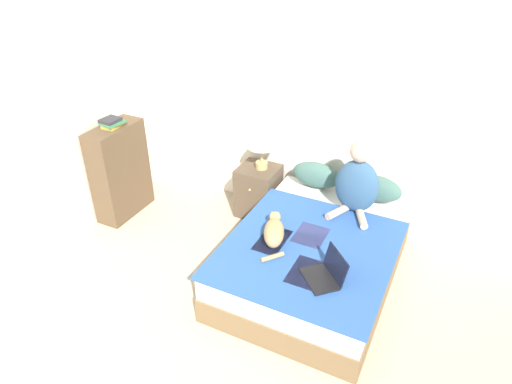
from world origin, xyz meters
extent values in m
cube|color=silver|center=(0.00, 3.64, 1.27)|extent=(5.02, 0.05, 2.55)
cube|color=silver|center=(-2.03, 1.81, 1.27)|extent=(0.05, 4.62, 2.55)
cube|color=brown|center=(0.46, 2.62, 0.12)|extent=(1.36, 1.90, 0.24)
cube|color=silver|center=(0.46, 2.62, 0.35)|extent=(1.34, 1.87, 0.21)
cube|color=#2D569E|center=(0.46, 2.43, 0.46)|extent=(1.40, 1.52, 0.02)
cube|color=#3D4784|center=(0.41, 2.62, 0.47)|extent=(0.27, 0.33, 0.01)
cube|color=#3D4784|center=(0.13, 2.40, 0.47)|extent=(0.23, 0.40, 0.01)
cube|color=#3D4784|center=(0.57, 2.14, 0.47)|extent=(0.31, 0.36, 0.01)
ellipsoid|color=#42665B|center=(0.15, 3.44, 0.61)|extent=(0.51, 0.21, 0.27)
ellipsoid|color=#42665B|center=(0.76, 3.44, 0.61)|extent=(0.51, 0.21, 0.27)
ellipsoid|color=#33567A|center=(0.64, 3.18, 0.74)|extent=(0.41, 0.23, 0.54)
sphere|color=#DBB293|center=(0.64, 3.18, 1.10)|extent=(0.20, 0.20, 0.20)
cylinder|color=#DBB293|center=(0.52, 3.03, 0.51)|extent=(0.18, 0.29, 0.07)
cylinder|color=#DBB293|center=(0.75, 3.03, 0.51)|extent=(0.18, 0.29, 0.07)
ellipsoid|color=tan|center=(0.15, 2.40, 0.56)|extent=(0.30, 0.41, 0.18)
sphere|color=tan|center=(0.07, 2.59, 0.58)|extent=(0.10, 0.10, 0.10)
cone|color=tan|center=(0.05, 2.58, 0.62)|extent=(0.05, 0.05, 0.05)
cone|color=tan|center=(0.10, 2.60, 0.62)|extent=(0.05, 0.05, 0.05)
cylinder|color=tan|center=(0.24, 2.17, 0.49)|extent=(0.16, 0.18, 0.04)
cube|color=black|center=(0.67, 2.10, 0.48)|extent=(0.37, 0.37, 0.02)
cube|color=black|center=(0.76, 2.19, 0.60)|extent=(0.26, 0.26, 0.21)
cube|color=brown|center=(-0.48, 3.37, 0.29)|extent=(0.42, 0.40, 0.57)
sphere|color=tan|center=(-0.48, 3.16, 0.41)|extent=(0.03, 0.03, 0.03)
cylinder|color=tan|center=(-0.45, 3.38, 0.61)|extent=(0.13, 0.13, 0.07)
cylinder|color=tan|center=(-0.45, 3.38, 0.73)|extent=(0.02, 0.02, 0.18)
cone|color=white|center=(-0.45, 3.38, 0.92)|extent=(0.30, 0.30, 0.20)
cube|color=brown|center=(-1.84, 2.73, 0.52)|extent=(0.28, 0.66, 1.04)
cube|color=gold|center=(-1.83, 2.73, 1.06)|extent=(0.15, 0.20, 0.03)
cube|color=#3D7A51|center=(-1.83, 2.73, 1.08)|extent=(0.21, 0.24, 0.03)
cube|color=#2D2D33|center=(-1.84, 2.72, 1.11)|extent=(0.17, 0.19, 0.03)
camera|label=1|loc=(1.41, -0.51, 2.90)|focal=32.00mm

